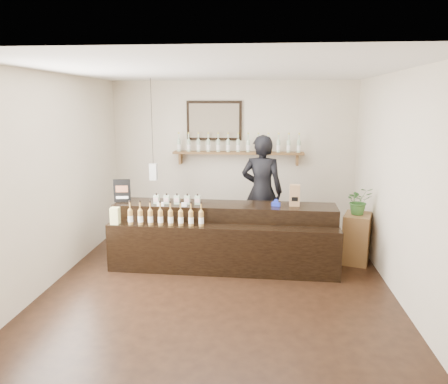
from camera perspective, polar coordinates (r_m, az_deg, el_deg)
The scene contains 10 objects.
ground at distance 6.13m, azimuth -0.46°, elevation -11.49°, with size 5.00×5.00×0.00m, color black.
room_shell at distance 5.69m, azimuth -0.49°, elevation 4.51°, with size 5.00×5.00×5.00m.
back_wall_decor at distance 8.05m, azimuth 0.12°, elevation 6.95°, with size 2.66×0.96×1.69m.
counter at distance 6.52m, azimuth -0.10°, elevation -5.99°, with size 3.32×0.98×1.08m.
promo_sign at distance 6.76m, azimuth -13.17°, elevation 0.15°, with size 0.25×0.05×0.35m.
paper_bag at distance 6.44m, azimuth 9.21°, elevation -0.43°, with size 0.15×0.11×0.32m.
tape_dispenser at distance 6.41m, azimuth 6.81°, elevation -1.50°, with size 0.13×0.09×0.10m.
side_cabinet at distance 6.99m, azimuth 16.91°, elevation -5.79°, with size 0.52×0.61×0.75m.
potted_plant at distance 6.85m, azimuth 17.20°, elevation -1.10°, with size 0.38×0.33×0.42m, color #315F26.
shopkeeper at distance 7.29m, azimuth 4.98°, elevation 1.01°, with size 0.78×0.51×2.14m, color black.
Camera 1 is at (0.54, -5.62, 2.40)m, focal length 35.00 mm.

